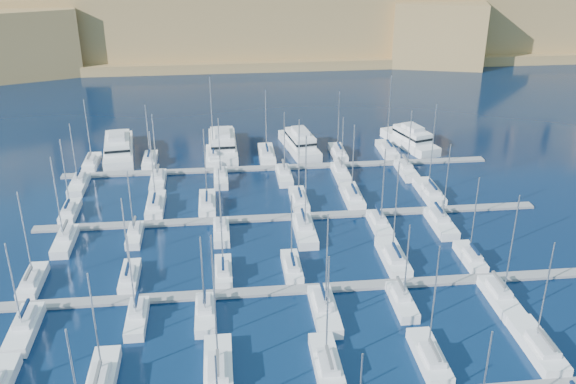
{
  "coord_description": "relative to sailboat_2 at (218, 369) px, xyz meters",
  "views": [
    {
      "loc": [
        -11.04,
        -85.28,
        48.35
      ],
      "look_at": [
        -1.05,
        6.0,
        6.63
      ],
      "focal_mm": 40.0,
      "sensor_mm": 36.0,
      "label": 1
    }
  ],
  "objects": [
    {
      "name": "sailboat_43",
      "position": [
        -10.66,
        54.45,
        -0.04
      ],
      "size": [
        2.69,
        8.95,
        14.16
      ],
      "color": "white",
      "rests_on": "ground"
    },
    {
      "name": "sailboat_12",
      "position": [
        -25.19,
        20.98,
        -0.04
      ],
      "size": [
        2.57,
        8.55,
        14.31
      ],
      "color": "white",
      "rests_on": "ground"
    },
    {
      "name": "sailboat_31",
      "position": [
        -12.69,
        33.19,
        -0.07
      ],
      "size": [
        2.24,
        7.46,
        12.07
      ],
      "color": "white",
      "rests_on": "ground"
    },
    {
      "name": "pontoon_far",
      "position": [
        12.59,
        59.82,
        -0.59
      ],
      "size": [
        84.0,
        2.0,
        0.4
      ],
      "primitive_type": "cube",
      "color": "slate",
      "rests_on": "ground"
    },
    {
      "name": "sailboat_42",
      "position": [
        -25.08,
        54.35,
        -0.05
      ],
      "size": [
        2.75,
        9.16,
        12.93
      ],
      "color": "white",
      "rests_on": "ground"
    },
    {
      "name": "sailboat_44",
      "position": [
        1.03,
        54.6,
        -0.06
      ],
      "size": [
        2.59,
        8.65,
        12.91
      ],
      "color": "white",
      "rests_on": "ground"
    },
    {
      "name": "sailboat_30",
      "position": [
        -23.18,
        32.42,
        -0.03
      ],
      "size": [
        2.71,
        9.02,
        15.06
      ],
      "color": "white",
      "rests_on": "ground"
    },
    {
      "name": "sailboat_26",
      "position": [
        -1.45,
        43.41,
        -0.04
      ],
      "size": [
        2.83,
        9.43,
        14.34
      ],
      "color": "white",
      "rests_on": "ground"
    },
    {
      "name": "motor_yacht_a",
      "position": [
        -19.93,
        70.58,
        0.94
      ],
      "size": [
        8.0,
        19.83,
        5.25
      ],
      "color": "white",
      "rests_on": "ground"
    },
    {
      "name": "sailboat_17",
      "position": [
        37.08,
        20.81,
        -0.05
      ],
      "size": [
        2.46,
        8.21,
        13.53
      ],
      "color": "white",
      "rests_on": "ground"
    },
    {
      "name": "sailboat_29",
      "position": [
        38.22,
        43.95,
        -0.0
      ],
      "size": [
        3.15,
        10.51,
        17.2
      ],
      "color": "white",
      "rests_on": "ground"
    },
    {
      "name": "pontoon_mid_near",
      "position": [
        12.59,
        15.82,
        -0.59
      ],
      "size": [
        84.0,
        2.0,
        0.4
      ],
      "primitive_type": "cube",
      "color": "slate",
      "rests_on": "ground"
    },
    {
      "name": "motor_yacht_d",
      "position": [
        41.97,
        69.16,
        0.94
      ],
      "size": [
        9.5,
        17.01,
        5.25
      ],
      "color": "white",
      "rests_on": "ground"
    },
    {
      "name": "sailboat_1",
      "position": [
        -12.66,
        -0.37,
        -0.03
      ],
      "size": [
        2.96,
        9.88,
        14.2
      ],
      "color": "white",
      "rests_on": "ground"
    },
    {
      "name": "sailboat_13",
      "position": [
        -12.07,
        20.76,
        -0.06
      ],
      "size": [
        2.43,
        8.1,
        12.84
      ],
      "color": "white",
      "rests_on": "ground"
    },
    {
      "name": "fortified_city",
      "position": [
        12.4,
        183.08,
        13.95
      ],
      "size": [
        460.0,
        108.95,
        59.52
      ],
      "color": "brown",
      "rests_on": "ground"
    },
    {
      "name": "sailboat_21",
      "position": [
        13.61,
        9.84,
        -0.02
      ],
      "size": [
        3.06,
        10.2,
        15.07
      ],
      "color": "white",
      "rests_on": "ground"
    },
    {
      "name": "sailboat_41",
      "position": [
        36.01,
        65.6,
        -0.01
      ],
      "size": [
        2.94,
        9.81,
        16.78
      ],
      "color": "white",
      "rests_on": "ground"
    },
    {
      "name": "sailboat_37",
      "position": [
        -13.05,
        65.05,
        -0.06
      ],
      "size": [
        2.61,
        8.68,
        12.48
      ],
      "color": "white",
      "rests_on": "ground"
    },
    {
      "name": "sailboat_38",
      "position": [
        -0.28,
        65.93,
        -0.0
      ],
      "size": [
        3.14,
        10.48,
        17.44
      ],
      "color": "white",
      "rests_on": "ground"
    },
    {
      "name": "sailboat_35",
      "position": [
        36.32,
        31.99,
        -0.03
      ],
      "size": [
        2.97,
        9.89,
        14.85
      ],
      "color": "white",
      "rests_on": "ground"
    },
    {
      "name": "motor_yacht_c",
      "position": [
        17.93,
        69.3,
        0.94
      ],
      "size": [
        7.52,
        17.19,
        5.25
      ],
      "color": "white",
      "rests_on": "ground"
    },
    {
      "name": "sailboat_46",
      "position": [
        24.05,
        54.59,
        -0.06
      ],
      "size": [
        2.6,
        8.66,
        12.39
      ],
      "color": "white",
      "rests_on": "ground"
    },
    {
      "name": "sailboat_22",
      "position": [
        24.03,
        10.81,
        -0.06
      ],
      "size": [
        2.47,
        8.22,
        12.5
      ],
      "color": "white",
      "rests_on": "ground"
    },
    {
      "name": "sailboat_15",
      "position": [
        10.68,
        20.85,
        -0.07
      ],
      "size": [
        2.49,
        8.29,
        12.04
      ],
      "color": "white",
      "rests_on": "ground"
    },
    {
      "name": "sailboat_39",
      "position": [
        10.6,
        65.85,
        -0.03
      ],
      "size": [
        3.09,
        10.32,
        14.49
      ],
      "color": "white",
      "rests_on": "ground"
    },
    {
      "name": "sailboat_2",
      "position": [
        0.0,
        0.0,
        0.0
      ],
      "size": [
        3.19,
        10.62,
        17.61
      ],
      "color": "white",
      "rests_on": "ground"
    },
    {
      "name": "sailboat_40",
      "position": [
        25.45,
        65.28,
        -0.04
      ],
      "size": [
        2.75,
        9.15,
        13.92
      ],
      "color": "white",
      "rests_on": "ground"
    },
    {
      "name": "sailboat_45",
      "position": [
        13.06,
        54.49,
        -0.05
      ],
      "size": [
        2.66,
        8.88,
        13.68
      ],
      "color": "white",
      "rests_on": "ground"
    },
    {
      "name": "pontoon_mid_far",
      "position": [
        12.59,
        37.82,
        -0.59
      ],
      "size": [
        84.0,
        2.0,
        0.4
      ],
      "primitive_type": "cube",
      "color": "slate",
      "rests_on": "ground"
    },
    {
      "name": "sailboat_28",
      "position": [
        24.06,
        43.66,
        -0.03
      ],
      "size": [
        2.98,
        9.94,
        14.12
      ],
      "color": "white",
      "rests_on": "ground"
    },
    {
      "name": "sailboat_20",
      "position": [
        -1.54,
        10.76,
        -0.06
      ],
      "size": [
        2.5,
        8.32,
        12.37
      ],
      "color": "white",
      "rests_on": "ground"
    },
    {
      "name": "sailboat_14",
      "position": [
        0.93,
        20.68,
        -0.05
      ],
      "size": [
        2.38,
        7.94,
        13.48
      ],
      "color": "white",
      "rests_on": "ground"
    },
    {
      "name": "sailboat_25",
      "position": [
        -10.27,
        43.62,
        -0.03
      ],
      "size": [
        2.95,
        9.84,
        14.25
      ],
      "color": "white",
      "rests_on": "ground"
    },
    {
      "name": "ground",
      "position": [
        12.59,
        27.82,
        -0.79
      ],
      "size": [
        600.0,
        600.0,
        0.0
      ],
      "primitive_type": "plane",
      "color": "black",
      "rests_on": "ground"
    },
    {
      "name": "sailboat_27",
      "position": [
        14.52,
        43.26,
        -0.03
      ],
      "size": [
        2.73,
        9.12,
        15.53
      ],
      "color": "white",
      "rests_on": "ground"
    },
    {
      "name": "sailboat_4",
      "position": [
        24.1,
        -0.58,
        -0.03
      ],
      "size": [
        2.83,
        9.43,
        15.26
      ],
      "color": "white",
      "rests_on": "ground"
    },
    {
      "name": "sailboat_24",
      "position": [
        -24.44,
        42.85,
        -0.05
      ],
      "size": [
        2.48,
        8.28,
        13.69
      ],
      "color": "white",
      "rests_on": "ground"
    },
    {
      "name": "sailboat_33",
      "position": [
        13.95,
        31.77,
        -0.01
      ],
      "size": [
        3.1,
        10.35,
        17.2
      ],
      "color": "white",
      "rests_on": "ground"
    },
    {
      "name": "sailboat_3",
      "position": [
        12.2,
        -0.46,
        -0.03
      ],
      "size": [
        2.9,
        9.68,
        14.65
      ],
      "color": "white",
      "rests_on": "ground"
    },
    {
      "name": "sailboat_23",
      "position": [
        37.16,
        10.11,
        -0.02
      ],
      "size": [
        2.89,
        9.64,
        16.21
      ],
      "color": "white",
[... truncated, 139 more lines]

